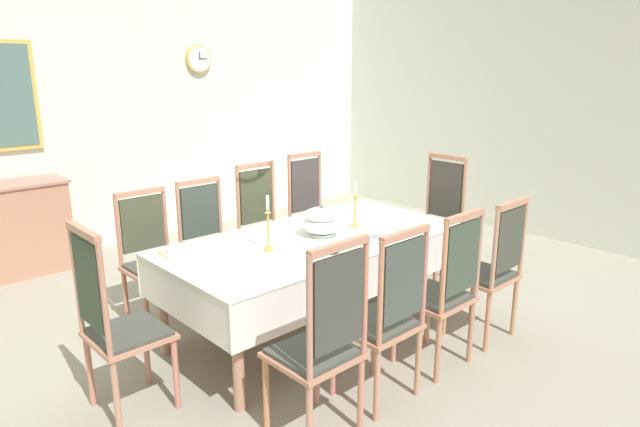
{
  "coord_description": "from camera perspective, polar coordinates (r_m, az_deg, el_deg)",
  "views": [
    {
      "loc": [
        -2.64,
        -2.94,
        1.99
      ],
      "look_at": [
        0.01,
        -0.08,
        0.94
      ],
      "focal_mm": 31.17,
      "sensor_mm": 36.0,
      "label": 1
    }
  ],
  "objects": [
    {
      "name": "spoon_secondary",
      "position": [
        4.14,
        6.7,
        -2.39
      ],
      "size": [
        0.05,
        0.18,
        0.01
      ],
      "rotation": [
        0.0,
        0.0,
        -0.21
      ],
      "color": "gold",
      "rests_on": "tablecloth"
    },
    {
      "name": "chair_head_east",
      "position": [
        5.27,
        11.89,
        -0.61
      ],
      "size": [
        0.42,
        0.44,
        1.19
      ],
      "rotation": [
        0.0,
        0.0,
        1.57
      ],
      "color": "tan",
      "rests_on": "ground"
    },
    {
      "name": "chair_south_d",
      "position": [
        4.25,
        17.13,
        -5.31
      ],
      "size": [
        0.44,
        0.42,
        1.08
      ],
      "color": "tan",
      "rests_on": "ground"
    },
    {
      "name": "chair_south_c",
      "position": [
        3.77,
        12.55,
        -7.49
      ],
      "size": [
        0.44,
        0.42,
        1.1
      ],
      "color": "tan",
      "rests_on": "ground"
    },
    {
      "name": "ground",
      "position": [
        4.43,
        -0.83,
        -11.89
      ],
      "size": [
        7.2,
        6.18,
        0.04
      ],
      "primitive_type": "cube",
      "color": "gray"
    },
    {
      "name": "soup_tureen",
      "position": [
        4.13,
        0.19,
        -0.77
      ],
      "size": [
        0.3,
        0.3,
        0.24
      ],
      "color": "white",
      "rests_on": "tablecloth"
    },
    {
      "name": "candlestick_east",
      "position": [
        4.36,
        3.64,
        0.57
      ],
      "size": [
        0.07,
        0.07,
        0.37
      ],
      "color": "gold",
      "rests_on": "tablecloth"
    },
    {
      "name": "tablecloth",
      "position": [
        4.14,
        -0.53,
        -3.41
      ],
      "size": [
        2.27,
        1.14,
        0.31
      ],
      "color": "white",
      "rests_on": "dining_table"
    },
    {
      "name": "candlestick_west",
      "position": [
        3.8,
        -5.34,
        -1.5
      ],
      "size": [
        0.07,
        0.07,
        0.39
      ],
      "color": "gold",
      "rests_on": "tablecloth"
    },
    {
      "name": "chair_north_c",
      "position": [
        5.04,
        -5.69,
        -1.28
      ],
      "size": [
        0.44,
        0.42,
        1.14
      ],
      "rotation": [
        0.0,
        0.0,
        3.14
      ],
      "color": "tan",
      "rests_on": "ground"
    },
    {
      "name": "back_wall",
      "position": [
        6.62,
        -19.82,
        12.46
      ],
      "size": [
        7.2,
        0.08,
        3.57
      ],
      "primitive_type": "cube",
      "color": "silver",
      "rests_on": "ground"
    },
    {
      "name": "chair_south_b",
      "position": [
        3.34,
        6.72,
        -10.21
      ],
      "size": [
        0.44,
        0.42,
        1.11
      ],
      "color": "tan",
      "rests_on": "ground"
    },
    {
      "name": "chair_north_b",
      "position": [
        4.73,
        -11.29,
        -2.87
      ],
      "size": [
        0.44,
        0.42,
        1.07
      ],
      "rotation": [
        0.0,
        0.0,
        3.14
      ],
      "color": "tan",
      "rests_on": "ground"
    },
    {
      "name": "bowl_far_left",
      "position": [
        3.68,
        0.81,
        -4.18
      ],
      "size": [
        0.19,
        0.19,
        0.05
      ],
      "color": "white",
      "rests_on": "tablecloth"
    },
    {
      "name": "chair_north_d",
      "position": [
        5.4,
        -0.7,
        0.02
      ],
      "size": [
        0.44,
        0.42,
        1.17
      ],
      "rotation": [
        0.0,
        0.0,
        3.14
      ],
      "color": "tan",
      "rests_on": "ground"
    },
    {
      "name": "dining_table",
      "position": [
        4.14,
        -0.53,
        -3.48
      ],
      "size": [
        2.25,
        1.12,
        0.74
      ],
      "color": "tan",
      "rests_on": "ground"
    },
    {
      "name": "right_wall",
      "position": [
        6.94,
        22.6,
        12.29
      ],
      "size": [
        0.08,
        6.18,
        3.57
      ],
      "primitive_type": "cube",
      "color": "silver",
      "rests_on": "ground"
    },
    {
      "name": "bowl_near_right",
      "position": [
        4.03,
        5.8,
        -2.61
      ],
      "size": [
        0.19,
        0.19,
        0.04
      ],
      "color": "white",
      "rests_on": "tablecloth"
    },
    {
      "name": "mounted_clock",
      "position": [
        6.99,
        -12.36,
        15.24
      ],
      "size": [
        0.32,
        0.06,
        0.32
      ],
      "color": "#D1B251"
    },
    {
      "name": "chair_south_a",
      "position": [
        3.0,
        0.2,
        -12.9
      ],
      "size": [
        0.44,
        0.42,
        1.16
      ],
      "color": "tan",
      "rests_on": "ground"
    },
    {
      "name": "chair_head_west",
      "position": [
        3.41,
        -20.26,
        -10.29
      ],
      "size": [
        0.42,
        0.44,
        1.16
      ],
      "rotation": [
        0.0,
        0.0,
        -1.57
      ],
      "color": "tan",
      "rests_on": "ground"
    },
    {
      "name": "spoon_primary",
      "position": [
        3.91,
        -16.01,
        -3.97
      ],
      "size": [
        0.03,
        0.18,
        0.01
      ],
      "rotation": [
        0.0,
        0.0,
        -0.08
      ],
      "color": "gold",
      "rests_on": "tablecloth"
    },
    {
      "name": "bowl_near_left",
      "position": [
        3.93,
        -14.28,
        -3.49
      ],
      "size": [
        0.19,
        0.19,
        0.04
      ],
      "color": "white",
      "rests_on": "tablecloth"
    },
    {
      "name": "chair_north_a",
      "position": [
        4.5,
        -16.85,
        -4.23
      ],
      "size": [
        0.44,
        0.42,
        1.06
      ],
      "rotation": [
        0.0,
        0.0,
        3.14
      ],
      "color": "tan",
      "rests_on": "ground"
    }
  ]
}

